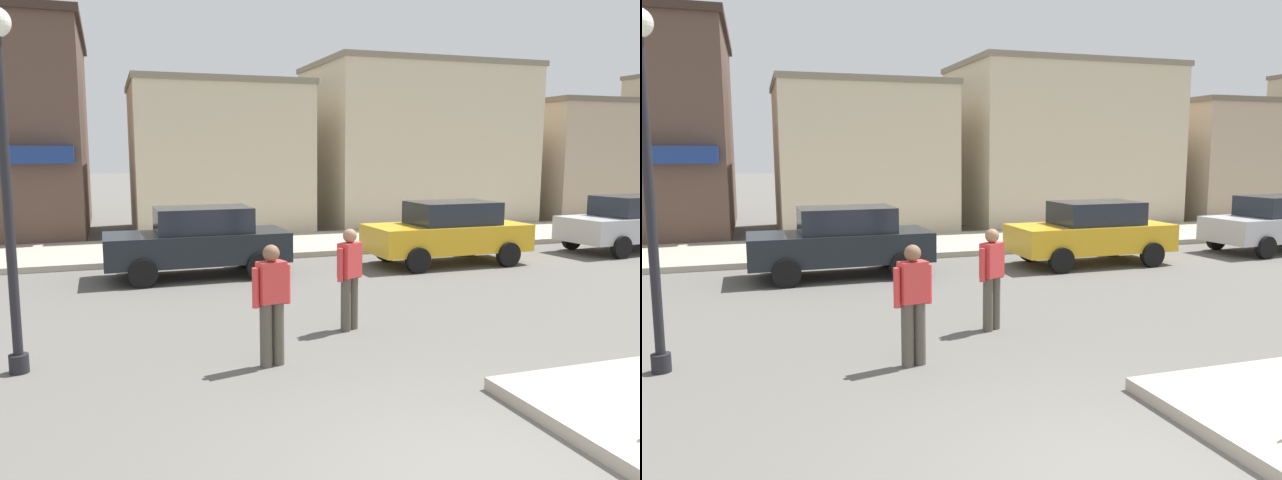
{
  "view_description": "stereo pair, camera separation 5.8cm",
  "coord_description": "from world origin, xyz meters",
  "views": [
    {
      "loc": [
        -2.92,
        -4.11,
        2.8
      ],
      "look_at": [
        0.02,
        4.5,
        1.5
      ],
      "focal_mm": 35.0,
      "sensor_mm": 36.0,
      "label": 1
    },
    {
      "loc": [
        -2.86,
        -4.12,
        2.8
      ],
      "look_at": [
        0.02,
        4.5,
        1.5
      ],
      "focal_mm": 35.0,
      "sensor_mm": 36.0,
      "label": 2
    }
  ],
  "objects": [
    {
      "name": "building_storefront_left_near",
      "position": [
        0.79,
        18.12,
        2.57
      ],
      "size": [
        5.85,
        5.51,
        5.14
      ],
      "color": "beige",
      "rests_on": "ground"
    },
    {
      "name": "pedestrian_crossing_far",
      "position": [
        0.61,
        4.79,
        0.87
      ],
      "size": [
        0.52,
        0.37,
        1.61
      ],
      "color": "#4C473D",
      "rests_on": "ground"
    },
    {
      "name": "parked_car_second",
      "position": [
        5.08,
        9.44,
        0.81
      ],
      "size": [
        4.02,
        1.91,
        1.56
      ],
      "color": "gold",
      "rests_on": "ground"
    },
    {
      "name": "lamp_post",
      "position": [
        -4.08,
        4.35,
        2.96
      ],
      "size": [
        0.36,
        0.36,
        4.54
      ],
      "color": "black",
      "rests_on": "ground"
    },
    {
      "name": "building_storefront_left_mid",
      "position": [
        8.62,
        18.15,
        3.05
      ],
      "size": [
        8.07,
        5.46,
        6.09
      ],
      "color": "beige",
      "rests_on": "ground"
    },
    {
      "name": "pedestrian_crossing_near",
      "position": [
        -0.96,
        3.57,
        0.87
      ],
      "size": [
        0.56,
        0.3,
        1.61
      ],
      "color": "#4C473D",
      "rests_on": "ground"
    },
    {
      "name": "parked_car_third",
      "position": [
        11.0,
        9.58,
        0.81
      ],
      "size": [
        4.12,
        2.12,
        1.56
      ],
      "color": "#B7B7BC",
      "rests_on": "ground"
    },
    {
      "name": "kerb_far",
      "position": [
        0.0,
        13.42,
        0.07
      ],
      "size": [
        80.0,
        4.0,
        0.15
      ],
      "primitive_type": "cube",
      "color": "#A89E8C",
      "rests_on": "ground"
    },
    {
      "name": "parked_car_nearest",
      "position": [
        -1.03,
        9.87,
        0.81
      ],
      "size": [
        4.02,
        1.91,
        1.56
      ],
      "color": "black",
      "rests_on": "ground"
    },
    {
      "name": "building_storefront_right_near",
      "position": [
        17.5,
        18.49,
        2.44
      ],
      "size": [
        8.14,
        6.42,
        4.88
      ],
      "color": "tan",
      "rests_on": "ground"
    }
  ]
}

